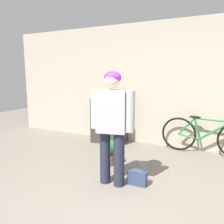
% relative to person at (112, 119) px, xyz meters
% --- Properties ---
extents(ground_plane, '(14.00, 14.00, 0.00)m').
position_rel_person_xyz_m(ground_plane, '(0.35, -0.77, -0.92)').
color(ground_plane, slate).
extents(wall_back, '(8.00, 0.07, 2.60)m').
position_rel_person_xyz_m(wall_back, '(0.35, 2.03, 0.38)').
color(wall_back, '#B7AD99').
rests_on(wall_back, ground_plane).
extents(side_shelf, '(0.73, 0.47, 1.00)m').
position_rel_person_xyz_m(side_shelf, '(-0.89, 1.74, -0.42)').
color(side_shelf, '#38332D').
rests_on(side_shelf, ground_plane).
extents(person, '(0.64, 0.34, 1.56)m').
position_rel_person_xyz_m(person, '(0.00, 0.00, 0.00)').
color(person, '#23283D').
rests_on(person, ground_plane).
extents(bicycle, '(1.70, 0.46, 0.75)m').
position_rel_person_xyz_m(bicycle, '(1.12, 1.81, -0.56)').
color(bicycle, black).
rests_on(bicycle, ground_plane).
extents(banana, '(0.32, 0.09, 0.04)m').
position_rel_person_xyz_m(banana, '(-0.77, 1.80, 0.10)').
color(banana, '#EAD64C').
rests_on(banana, side_shelf).
extents(handbag, '(0.26, 0.11, 0.36)m').
position_rel_person_xyz_m(handbag, '(0.33, 0.12, -0.80)').
color(handbag, '#334260').
rests_on(handbag, ground_plane).
extents(potted_plant, '(0.26, 0.26, 0.44)m').
position_rel_person_xyz_m(potted_plant, '(-0.32, 0.58, -0.67)').
color(potted_plant, brown).
rests_on(potted_plant, ground_plane).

